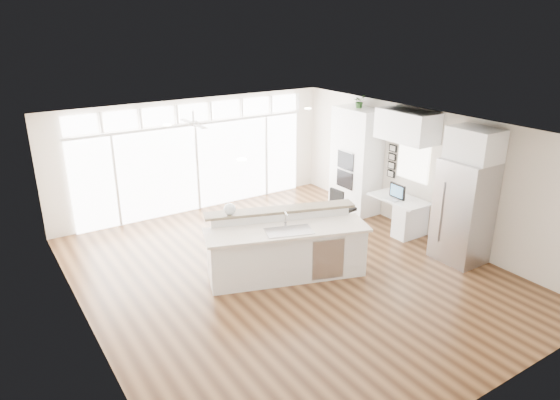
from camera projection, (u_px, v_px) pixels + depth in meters
floor at (288, 273)px, 9.28m from camera, size 7.00×8.00×0.02m
ceiling at (289, 130)px, 8.34m from camera, size 7.00×8.00×0.02m
wall_back at (195, 155)px, 11.95m from camera, size 7.00×0.04×2.70m
wall_front at (485, 310)px, 5.66m from camera, size 7.00×0.04×2.70m
wall_left at (82, 253)px, 7.01m from camera, size 0.04×8.00×2.70m
wall_right at (424, 173)px, 10.60m from camera, size 0.04×8.00×2.70m
glass_wall at (197, 168)px, 12.00m from camera, size 5.80×0.06×2.08m
transom_row at (193, 113)px, 11.54m from camera, size 5.90×0.06×0.40m
desk_window at (413, 161)px, 10.74m from camera, size 0.04×0.85×0.85m
ceiling_fan at (193, 119)px, 10.36m from camera, size 1.16×1.16×0.32m
recessed_lights at (282, 129)px, 8.50m from camera, size 3.40×3.00×0.02m
oven_cabinet at (356, 161)px, 11.88m from camera, size 0.64×1.20×2.50m
desk_nook at (398, 214)px, 10.98m from camera, size 0.72×1.30×0.76m
upper_cabinets at (407, 126)px, 10.32m from camera, size 0.64×1.30×0.64m
refrigerator at (463, 211)px, 9.46m from camera, size 0.76×0.90×2.00m
fridge_cabinet at (475, 144)px, 9.04m from camera, size 0.64×0.90×0.60m
framed_photos at (392, 161)px, 11.28m from camera, size 0.06×0.22×0.80m
kitchen_island at (287, 248)px, 8.94m from camera, size 3.12×1.98×1.16m
rug at (335, 237)px, 10.75m from camera, size 1.06×0.91×0.01m
office_chair at (343, 208)px, 11.09m from camera, size 0.53×0.49×0.94m
fishbowl at (230, 209)px, 8.84m from camera, size 0.25×0.25×0.21m
monitor at (397, 191)px, 10.74m from camera, size 0.08×0.43×0.36m
keyboard at (391, 200)px, 10.72m from camera, size 0.13×0.30×0.01m
potted_plant at (359, 103)px, 11.40m from camera, size 0.32×0.35×0.24m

